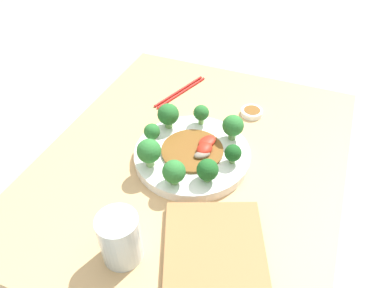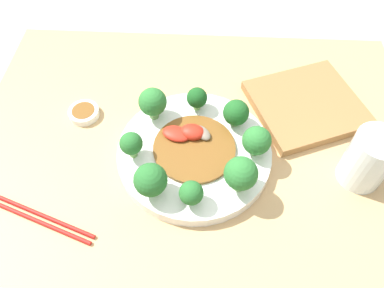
# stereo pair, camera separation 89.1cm
# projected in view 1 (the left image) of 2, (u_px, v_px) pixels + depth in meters

# --- Properties ---
(table) EXTENTS (0.88, 0.73, 0.77)m
(table) POSITION_uv_depth(u_px,v_px,m) (192.00, 245.00, 1.20)
(table) COLOR tan
(table) RESTS_ON ground_plane
(plate) EXTENTS (0.29, 0.29, 0.02)m
(plate) POSITION_uv_depth(u_px,v_px,m) (192.00, 154.00, 0.93)
(plate) COLOR white
(plate) RESTS_ON table
(broccoli_north) EXTENTS (0.04, 0.04, 0.05)m
(broccoli_north) POSITION_uv_depth(u_px,v_px,m) (233.00, 153.00, 0.88)
(broccoli_north) COLOR #7AAD5B
(broccoli_north) RESTS_ON plate
(broccoli_east) EXTENTS (0.05, 0.05, 0.06)m
(broccoli_east) POSITION_uv_depth(u_px,v_px,m) (176.00, 172.00, 0.82)
(broccoli_east) COLOR #70A356
(broccoli_east) RESTS_ON plate
(broccoli_southwest) EXTENTS (0.06, 0.06, 0.07)m
(broccoli_southwest) POSITION_uv_depth(u_px,v_px,m) (168.00, 115.00, 0.97)
(broccoli_southwest) COLOR #7AAD5B
(broccoli_southwest) RESTS_ON plate
(broccoli_south) EXTENTS (0.04, 0.04, 0.05)m
(broccoli_south) POSITION_uv_depth(u_px,v_px,m) (152.00, 132.00, 0.93)
(broccoli_south) COLOR #89B76B
(broccoli_south) RESTS_ON plate
(broccoli_west) EXTENTS (0.04, 0.04, 0.06)m
(broccoli_west) POSITION_uv_depth(u_px,v_px,m) (201.00, 113.00, 0.98)
(broccoli_west) COLOR #7AAD5B
(broccoli_west) RESTS_ON plate
(broccoli_northeast) EXTENTS (0.05, 0.05, 0.06)m
(broccoli_northeast) POSITION_uv_depth(u_px,v_px,m) (208.00, 170.00, 0.83)
(broccoli_northeast) COLOR #70A356
(broccoli_northeast) RESTS_ON plate
(broccoli_southeast) EXTENTS (0.06, 0.06, 0.07)m
(broccoli_southeast) POSITION_uv_depth(u_px,v_px,m) (149.00, 151.00, 0.86)
(broccoli_southeast) COLOR #89B76B
(broccoli_southeast) RESTS_ON plate
(broccoli_northwest) EXTENTS (0.05, 0.05, 0.07)m
(broccoli_northwest) POSITION_uv_depth(u_px,v_px,m) (233.00, 126.00, 0.93)
(broccoli_northwest) COLOR #70A356
(broccoli_northwest) RESTS_ON plate
(stirfry_center) EXTENTS (0.15, 0.15, 0.02)m
(stirfry_center) POSITION_uv_depth(u_px,v_px,m) (196.00, 148.00, 0.92)
(stirfry_center) COLOR brown
(stirfry_center) RESTS_ON plate
(drinking_glass) EXTENTS (0.08, 0.08, 0.11)m
(drinking_glass) POSITION_uv_depth(u_px,v_px,m) (120.00, 238.00, 0.70)
(drinking_glass) COLOR silver
(drinking_glass) RESTS_ON table
(chopsticks) EXTENTS (0.21, 0.09, 0.01)m
(chopsticks) POSITION_uv_depth(u_px,v_px,m) (180.00, 92.00, 1.15)
(chopsticks) COLOR red
(chopsticks) RESTS_ON table
(sauce_dish) EXTENTS (0.06, 0.06, 0.02)m
(sauce_dish) POSITION_uv_depth(u_px,v_px,m) (252.00, 112.00, 1.07)
(sauce_dish) COLOR white
(sauce_dish) RESTS_ON table
(cutting_board) EXTENTS (0.27, 0.26, 0.02)m
(cutting_board) POSITION_uv_depth(u_px,v_px,m) (214.00, 247.00, 0.74)
(cutting_board) COLOR olive
(cutting_board) RESTS_ON table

